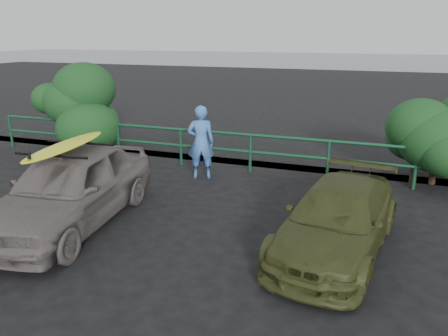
# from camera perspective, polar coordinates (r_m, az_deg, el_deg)

# --- Properties ---
(ground) EXTENTS (80.00, 80.00, 0.00)m
(ground) POSITION_cam_1_polar(r_m,az_deg,el_deg) (7.76, -14.66, -10.38)
(ground) COLOR black
(ocean) EXTENTS (200.00, 200.00, 0.00)m
(ocean) POSITION_cam_1_polar(r_m,az_deg,el_deg) (65.83, 16.54, 13.46)
(ocean) COLOR slate
(ocean) RESTS_ON ground
(guardrail) EXTENTS (14.00, 0.08, 1.04)m
(guardrail) POSITION_cam_1_polar(r_m,az_deg,el_deg) (11.75, -1.24, 2.40)
(guardrail) COLOR #13452A
(guardrail) RESTS_ON ground
(shrub_left) EXTENTS (3.20, 2.40, 2.51)m
(shrub_left) POSITION_cam_1_polar(r_m,az_deg,el_deg) (14.31, -19.08, 7.16)
(shrub_left) COLOR #19461D
(shrub_left) RESTS_ON ground
(shrub_right) EXTENTS (3.20, 2.40, 2.22)m
(shrub_right) POSITION_cam_1_polar(r_m,az_deg,el_deg) (11.41, 23.96, 3.51)
(shrub_right) COLOR #19461D
(shrub_right) RESTS_ON ground
(sedan) EXTENTS (2.17, 4.46, 1.47)m
(sedan) POSITION_cam_1_polar(r_m,az_deg,el_deg) (8.74, -19.41, -2.42)
(sedan) COLOR #675F5B
(sedan) RESTS_ON ground
(olive_vehicle) EXTENTS (2.11, 4.03, 1.11)m
(olive_vehicle) POSITION_cam_1_polar(r_m,az_deg,el_deg) (7.56, 14.59, -6.48)
(olive_vehicle) COLOR #3A3F1B
(olive_vehicle) RESTS_ON ground
(man) EXTENTS (0.79, 0.66, 1.85)m
(man) POSITION_cam_1_polar(r_m,az_deg,el_deg) (10.89, -3.04, 3.39)
(man) COLOR #3F73BE
(man) RESTS_ON ground
(roof_rack) EXTENTS (1.51, 1.13, 0.05)m
(roof_rack) POSITION_cam_1_polar(r_m,az_deg,el_deg) (8.53, -19.91, 2.37)
(roof_rack) COLOR black
(roof_rack) RESTS_ON sedan
(surfboard) EXTENTS (0.76, 2.48, 0.07)m
(surfboard) POSITION_cam_1_polar(r_m,az_deg,el_deg) (8.51, -19.95, 2.76)
(surfboard) COLOR #D2DE17
(surfboard) RESTS_ON roof_rack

